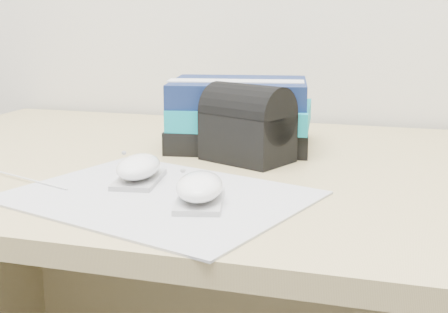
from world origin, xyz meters
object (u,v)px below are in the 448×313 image
(mouse_rear, at_px, (139,169))
(book_stack, at_px, (240,114))
(mouse_front, at_px, (200,189))
(desk, at_px, (320,290))
(pouch, at_px, (247,124))

(mouse_rear, xyz_separation_m, book_stack, (0.07, 0.28, 0.04))
(mouse_front, distance_m, book_stack, 0.36)
(desk, relative_size, mouse_rear, 14.21)
(desk, relative_size, mouse_front, 13.74)
(desk, bearing_deg, book_stack, 159.86)
(mouse_rear, bearing_deg, mouse_front, -31.81)
(desk, bearing_deg, pouch, -160.14)
(desk, relative_size, pouch, 9.97)
(book_stack, bearing_deg, pouch, -68.90)
(mouse_front, relative_size, pouch, 0.73)
(desk, distance_m, book_stack, 0.34)
(desk, bearing_deg, mouse_front, -111.90)
(desk, height_order, mouse_rear, mouse_rear)
(mouse_front, bearing_deg, mouse_rear, 148.19)
(mouse_rear, distance_m, pouch, 0.22)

